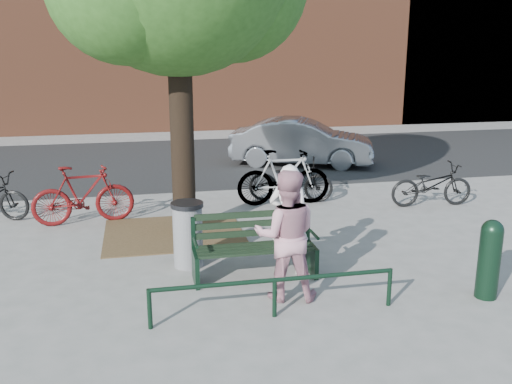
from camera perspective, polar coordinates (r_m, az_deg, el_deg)
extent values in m
plane|color=gray|center=(8.23, -0.13, -8.59)|extent=(90.00, 90.00, 0.00)
cube|color=brown|center=(10.15, -8.21, -4.08)|extent=(2.40, 2.00, 0.02)
cube|color=black|center=(16.30, -6.17, 3.18)|extent=(40.00, 7.00, 0.01)
cube|color=black|center=(8.03, -6.06, -7.55)|extent=(0.06, 0.52, 0.45)
cube|color=black|center=(8.09, -6.31, -4.03)|extent=(0.06, 0.06, 0.44)
cylinder|color=black|center=(7.79, -6.06, -5.07)|extent=(0.04, 0.36, 0.04)
cube|color=black|center=(8.34, 5.57, -6.67)|extent=(0.06, 0.52, 0.45)
cube|color=black|center=(8.40, 5.19, -3.28)|extent=(0.06, 0.06, 0.44)
cylinder|color=black|center=(8.11, 5.85, -4.25)|extent=(0.04, 0.36, 0.04)
cube|color=black|center=(8.06, -0.13, -5.65)|extent=(1.64, 0.46, 0.04)
cube|color=black|center=(8.18, -0.45, -3.20)|extent=(1.64, 0.03, 0.47)
cylinder|color=black|center=(6.89, -10.59, -11.43)|extent=(0.06, 0.06, 0.50)
cylinder|color=black|center=(7.06, 1.87, -10.51)|extent=(0.06, 0.06, 0.50)
cylinder|color=black|center=(7.53, 13.19, -9.25)|extent=(0.06, 0.06, 0.50)
cylinder|color=black|center=(6.96, 1.89, -8.80)|extent=(3.00, 0.06, 0.06)
cylinder|color=black|center=(9.72, -7.43, 6.59)|extent=(0.40, 0.40, 3.80)
imported|color=white|center=(8.20, 3.30, -2.70)|extent=(0.70, 0.62, 1.61)
imported|color=#B87E8D|center=(7.34, 3.02, -4.35)|extent=(0.95, 0.81, 1.72)
cylinder|color=black|center=(8.07, 22.25, -6.70)|extent=(0.29, 0.29, 0.92)
sphere|color=black|center=(7.92, 22.57, -3.59)|extent=(0.29, 0.29, 0.29)
cylinder|color=gray|center=(8.56, -6.82, -4.44)|extent=(0.44, 0.44, 0.92)
cylinder|color=black|center=(8.41, -6.92, -1.26)|extent=(0.48, 0.48, 0.07)
imported|color=#4E0B0B|center=(10.91, -16.91, -0.28)|extent=(1.87, 0.71, 1.10)
imported|color=black|center=(11.97, 3.49, 1.23)|extent=(1.87, 1.11, 0.93)
imported|color=gray|center=(11.69, 2.79, 1.48)|extent=(1.95, 0.61, 1.16)
imported|color=black|center=(12.15, 17.15, 0.70)|extent=(1.73, 0.71, 0.89)
imported|color=gray|center=(15.56, 4.60, 4.99)|extent=(4.05, 2.63, 1.26)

